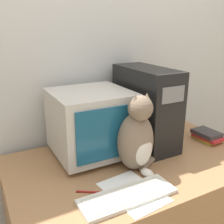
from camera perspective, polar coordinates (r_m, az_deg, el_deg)
name	(u,v)px	position (r m, az deg, el deg)	size (l,w,h in m)	color
wall_back	(98,64)	(1.74, -3.00, 10.37)	(7.00, 0.05, 2.50)	silver
desk	(134,217)	(1.71, 4.83, -21.84)	(1.37, 0.82, 0.78)	#9E7047
crt_monitor	(91,123)	(1.47, -4.56, -2.30)	(0.42, 0.41, 0.37)	#BCB7AD
computer_tower	(146,107)	(1.61, 7.34, 1.10)	(0.21, 0.48, 0.48)	black
keyboard	(128,196)	(1.19, 3.44, -17.79)	(0.43, 0.15, 0.02)	silver
cat	(137,138)	(1.32, 5.47, -5.60)	(0.29, 0.23, 0.41)	#7A6651
book_stack	(207,136)	(1.81, 19.98, -4.85)	(0.14, 0.19, 0.06)	gold
pen	(93,192)	(1.22, -4.25, -16.99)	(0.13, 0.09, 0.01)	maroon
paper_sheet	(133,192)	(1.23, 4.58, -16.95)	(0.24, 0.32, 0.00)	white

